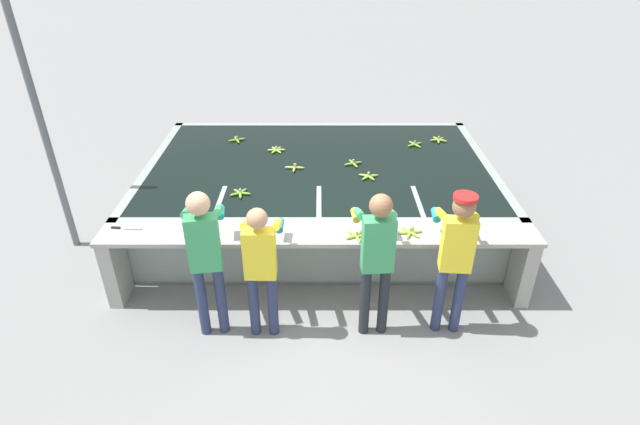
{
  "coord_description": "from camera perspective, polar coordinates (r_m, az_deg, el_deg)",
  "views": [
    {
      "loc": [
        0.01,
        -4.44,
        3.91
      ],
      "look_at": [
        0.0,
        1.15,
        0.64
      ],
      "focal_mm": 28.0,
      "sensor_mm": 36.0,
      "label": 1
    }
  ],
  "objects": [
    {
      "name": "banana_bunch_floating_2",
      "position": [
        7.61,
        -4.88,
        7.15
      ],
      "size": [
        0.28,
        0.27,
        0.08
      ],
      "color": "#9EC642",
      "rests_on": "wash_tank"
    },
    {
      "name": "banana_bunch_floating_3",
      "position": [
        6.41,
        -8.98,
        2.23
      ],
      "size": [
        0.27,
        0.27,
        0.08
      ],
      "color": "#75A333",
      "rests_on": "wash_tank"
    },
    {
      "name": "banana_bunch_floating_7",
      "position": [
        8.18,
        13.51,
        8.08
      ],
      "size": [
        0.27,
        0.27,
        0.08
      ],
      "color": "#8CB738",
      "rests_on": "wash_tank"
    },
    {
      "name": "work_ledge",
      "position": [
        5.69,
        -0.02,
        -4.56
      ],
      "size": [
        4.92,
        0.45,
        0.91
      ],
      "color": "#9E9E99",
      "rests_on": "ground"
    },
    {
      "name": "banana_bunch_floating_1",
      "position": [
        7.92,
        10.91,
        7.66
      ],
      "size": [
        0.26,
        0.26,
        0.08
      ],
      "color": "#7FAD33",
      "rests_on": "wash_tank"
    },
    {
      "name": "worker_3",
      "position": [
        5.25,
        15.39,
        -4.28
      ],
      "size": [
        0.44,
        0.73,
        1.68
      ],
      "color": "navy",
      "rests_on": "ground"
    },
    {
      "name": "support_post_left",
      "position": [
        7.12,
        -28.77,
        7.6
      ],
      "size": [
        0.09,
        0.09,
        3.2
      ],
      "color": "slate",
      "rests_on": "ground"
    },
    {
      "name": "banana_bunch_floating_6",
      "position": [
        8.07,
        -9.35,
        8.23
      ],
      "size": [
        0.27,
        0.27,
        0.08
      ],
      "color": "#7FAD33",
      "rests_on": "wash_tank"
    },
    {
      "name": "knife_0",
      "position": [
        6.05,
        -21.6,
        -1.63
      ],
      "size": [
        0.35,
        0.06,
        0.02
      ],
      "color": "silver",
      "rests_on": "work_ledge"
    },
    {
      "name": "banana_bunch_floating_4",
      "position": [
        7.16,
        3.95,
        5.63
      ],
      "size": [
        0.27,
        0.27,
        0.08
      ],
      "color": "#75A333",
      "rests_on": "wash_tank"
    },
    {
      "name": "banana_bunch_floating_5",
      "position": [
        7.02,
        -2.8,
        5.17
      ],
      "size": [
        0.28,
        0.28,
        0.08
      ],
      "color": "#9EC642",
      "rests_on": "wash_tank"
    },
    {
      "name": "banana_bunch_ledge_0",
      "position": [
        5.62,
        10.37,
        -2.22
      ],
      "size": [
        0.28,
        0.27,
        0.08
      ],
      "color": "#93BC3D",
      "rests_on": "work_ledge"
    },
    {
      "name": "ground_plane",
      "position": [
        5.92,
        -0.03,
        -11.05
      ],
      "size": [
        80.0,
        80.0,
        0.0
      ],
      "primitive_type": "plane",
      "color": "gray",
      "rests_on": "ground"
    },
    {
      "name": "banana_bunch_ledge_1",
      "position": [
        5.48,
        4.33,
        -2.65
      ],
      "size": [
        0.27,
        0.27,
        0.08
      ],
      "color": "#93BC3D",
      "rests_on": "work_ledge"
    },
    {
      "name": "worker_0",
      "position": [
        5.16,
        -12.89,
        -4.31
      ],
      "size": [
        0.47,
        0.74,
        1.73
      ],
      "color": "navy",
      "rests_on": "ground"
    },
    {
      "name": "worker_1",
      "position": [
        5.12,
        -6.67,
        -5.57
      ],
      "size": [
        0.41,
        0.71,
        1.56
      ],
      "color": "navy",
      "rests_on": "ground"
    },
    {
      "name": "worker_2",
      "position": [
        5.07,
        6.64,
        -4.56
      ],
      "size": [
        0.44,
        0.73,
        1.7
      ],
      "color": "#1E2328",
      "rests_on": "ground"
    },
    {
      "name": "wash_tank",
      "position": [
        7.38,
        0.02,
        2.39
      ],
      "size": [
        4.92,
        3.29,
        0.91
      ],
      "color": "gray",
      "rests_on": "ground"
    },
    {
      "name": "banana_bunch_floating_0",
      "position": [
        6.8,
        5.68,
        4.16
      ],
      "size": [
        0.28,
        0.27,
        0.08
      ],
      "color": "#93BC3D",
      "rests_on": "wash_tank"
    }
  ]
}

